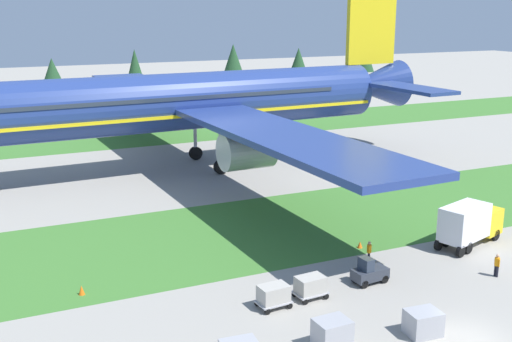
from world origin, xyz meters
The scene contains 15 objects.
ground_plane centered at (0.00, 0.00, 0.00)m, with size 400.00×400.00×0.00m, color gray.
grass_strip_near centered at (0.00, 22.52, 0.00)m, with size 320.00×17.51×0.01m, color #3D752D.
grass_strip_far centered at (0.00, 69.53, 0.00)m, with size 320.00×17.51×0.01m, color #3D752D.
airliner centered at (-2.01, 46.09, 8.35)m, with size 63.48×78.11×23.29m.
baggage_tug centered at (-1.10, 9.05, 0.81)m, with size 2.69×1.48×1.97m.
cargo_dolly_lead centered at (-6.11, 8.69, 0.92)m, with size 2.30×1.65×1.55m.
cargo_dolly_second centered at (-9.00, 8.48, 0.92)m, with size 2.30×1.65×1.55m.
catering_truck centered at (10.80, 11.92, 1.95)m, with size 7.32×4.28×3.58m.
ground_crew_marshaller centered at (1.03, 12.17, 0.95)m, with size 0.37×0.47×1.74m.
ground_crew_loader centered at (8.07, 6.10, 0.95)m, with size 0.36×0.56×1.74m.
uld_container_1 centered at (-2.36, 1.55, 0.76)m, with size 2.00×1.60×1.52m, color #A3A3A8.
uld_container_2 centered at (-8.16, 2.51, 0.87)m, with size 2.00×1.60×1.75m, color #A3A3A8.
taxiway_marker_0 centered at (2.17, 15.08, 0.27)m, with size 0.44×0.44×0.53m, color orange.
taxiway_marker_1 centered at (-20.18, 15.69, 0.34)m, with size 0.44×0.44×0.68m, color orange.
distant_tree_line centered at (3.08, 115.56, 6.44)m, with size 149.42×8.92×10.94m.
Camera 1 is at (-25.82, -25.47, 19.12)m, focal length 44.13 mm.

